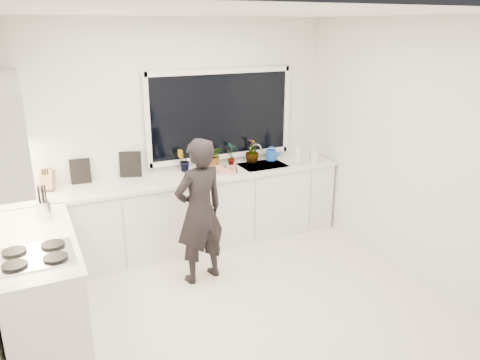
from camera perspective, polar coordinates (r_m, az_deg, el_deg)
floor at (r=4.72m, az=-0.51°, el=-15.33°), size 4.00×3.50×0.02m
wall_back at (r=5.71m, az=-8.03°, el=5.49°), size 4.00×0.02×2.70m
wall_right at (r=5.26m, az=19.79°, el=3.44°), size 0.02×3.50×2.70m
ceiling at (r=3.92m, az=-0.62°, el=19.88°), size 4.00×3.50×0.02m
window at (r=5.84m, az=-2.35°, el=7.94°), size 1.80×0.02×1.00m
base_cabinets_back at (r=5.70m, az=-6.68°, el=-4.08°), size 3.92×0.58×0.88m
base_cabinets_left at (r=4.47m, az=-22.88°, el=-12.20°), size 0.58×1.60×0.88m
countertop_back at (r=5.53m, az=-6.82°, el=0.29°), size 3.94×0.62×0.04m
countertop_left at (r=4.27m, az=-23.64°, el=-6.85°), size 0.62×1.60×0.04m
upper_cabinets at (r=4.33m, az=-27.05°, el=6.31°), size 0.34×2.10×0.70m
sink at (r=5.95m, az=2.77°, el=1.39°), size 0.58×0.42×0.14m
faucet at (r=6.08m, az=1.91°, el=3.33°), size 0.03×0.03×0.22m
stovetop at (r=3.94m, az=-23.74°, el=-8.45°), size 0.56×0.48×0.03m
person at (r=4.85m, az=-4.95°, el=-3.84°), size 0.63×0.49×1.55m
pizza_tray at (r=5.65m, az=-2.71°, el=1.14°), size 0.56×0.49×0.03m
pizza at (r=5.64m, az=-2.71°, el=1.30°), size 0.51×0.44×0.01m
watering_can at (r=6.15m, az=3.81°, el=3.05°), size 0.16×0.16×0.13m
paper_towel_roll at (r=5.35m, az=-26.38°, el=-0.52°), size 0.14×0.14×0.26m
knife_block at (r=5.39m, az=-22.41°, el=-0.06°), size 0.16×0.14×0.22m
utensil_crock at (r=4.65m, az=-22.78°, el=-3.35°), size 0.16×0.16×0.16m
picture_frame_large at (r=5.50m, az=-18.88°, el=1.03°), size 0.22×0.04×0.28m
picture_frame_small at (r=5.58m, az=-13.21°, el=1.89°), size 0.24×0.10×0.30m
herb_plants at (r=5.82m, az=-2.41°, el=3.11°), size 1.11×0.38×0.32m
soap_bottles at (r=6.02m, az=7.72°, el=3.23°), size 0.38×0.15×0.29m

